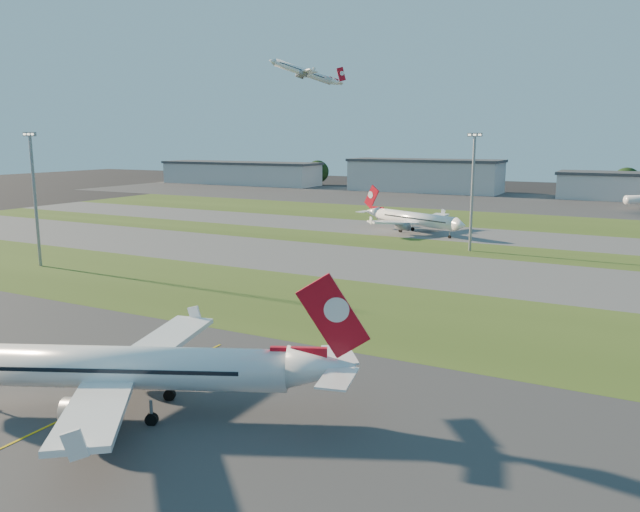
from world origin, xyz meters
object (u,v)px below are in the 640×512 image
Objects in this scene: airliner_parked at (125,369)px; light_mast_west at (34,190)px; light_mast_centre at (473,184)px; airliner_taxiing at (415,219)px.

light_mast_west reaches higher than airliner_parked.
airliner_parked is 97.88m from light_mast_centre.
airliner_parked is at bearing -32.80° from light_mast_west.
light_mast_centre is at bearing 158.86° from airliner_taxiing.
light_mast_west is 1.00× the size of light_mast_centre.
light_mast_west and light_mast_centre have the same top height.
light_mast_centre is (70.00, 56.00, 0.00)m from light_mast_west.
airliner_taxiing is at bearing 134.90° from light_mast_centre.
airliner_taxiing is at bearing 56.71° from light_mast_west.
light_mast_centre is at bearing 38.66° from light_mast_west.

